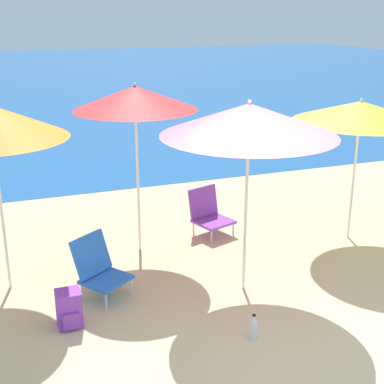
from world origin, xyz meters
name	(u,v)px	position (x,y,z in m)	size (l,w,h in m)	color
ground_plane	(289,342)	(0.00, 0.00, 0.00)	(60.00, 60.00, 0.00)	#D1BA89
sea_water	(44,75)	(0.00, 25.37, 0.00)	(60.00, 40.00, 0.01)	#1E5699
beach_umbrella_pink	(249,120)	(0.04, 1.17, 2.05)	(1.96, 1.96, 2.27)	white
beach_umbrella_yellow	(360,112)	(2.16, 2.04, 1.87)	(1.85, 1.85, 2.05)	white
beach_umbrella_red	(135,98)	(-0.84, 2.68, 2.12)	(1.61, 1.61, 2.32)	white
beach_chair_blue	(99,267)	(-1.61, 1.61, 0.36)	(0.71, 0.73, 0.72)	silver
beach_chair_purple	(209,212)	(0.29, 2.92, 0.32)	(0.65, 0.67, 0.68)	silver
backpack_purple	(69,309)	(-2.03, 1.08, 0.20)	(0.26, 0.27, 0.40)	purple
water_bottle	(253,329)	(-0.31, 0.19, 0.11)	(0.08, 0.08, 0.28)	silver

